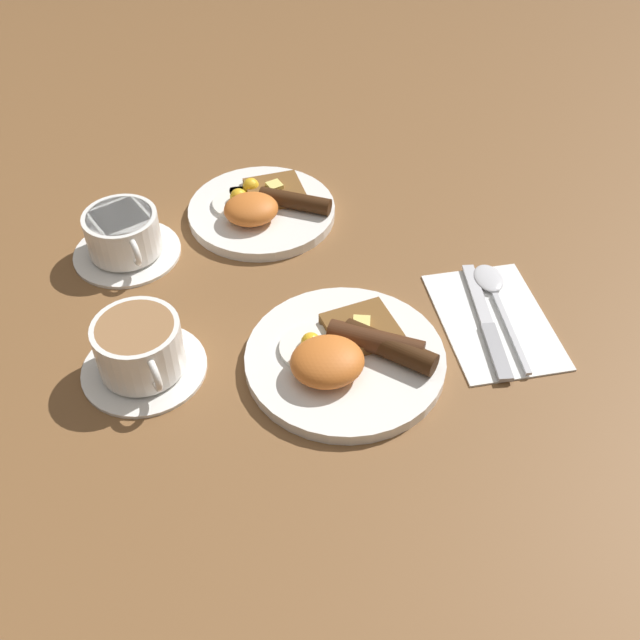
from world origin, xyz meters
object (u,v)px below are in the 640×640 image
Objects in this scene: breakfast_plate_near at (347,355)px; teacup_far at (124,237)px; breakfast_plate_far at (261,208)px; teacup_near at (140,351)px; knife at (488,326)px; spoon at (493,288)px.

breakfast_plate_near is 0.35m from teacup_far.
teacup_near is at bearing -124.61° from breakfast_plate_far.
knife is (0.18, 0.02, -0.01)m from breakfast_plate_near.
teacup_near reaches higher than breakfast_plate_far.
teacup_far reaches higher than breakfast_plate_near.
breakfast_plate_near is at bearing -10.68° from teacup_near.
breakfast_plate_far is 1.46× the size of teacup_far.
spoon is (0.03, 0.06, 0.00)m from knife.
breakfast_plate_near is 0.23m from spoon.
breakfast_plate_near is 0.18m from knife.
teacup_far is at bearing 68.16° from knife.
spoon is at bearing -21.89° from teacup_far.
breakfast_plate_near is at bearing 103.78° from knife.
teacup_near is (-0.23, 0.04, 0.02)m from breakfast_plate_near.
knife is (0.42, -0.24, -0.02)m from teacup_far.
knife is (0.41, -0.02, -0.03)m from teacup_near.
spoon is at bearing 4.66° from teacup_near.
breakfast_plate_far is at bearing 98.95° from breakfast_plate_near.
breakfast_plate_near is 0.23m from teacup_near.
knife is at bearing -29.93° from teacup_far.
teacup_far is at bearing 132.60° from breakfast_plate_near.
breakfast_plate_near is 1.22× the size of spoon.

